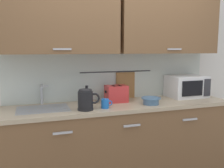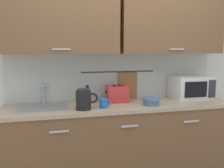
{
  "view_description": "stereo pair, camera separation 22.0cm",
  "coord_description": "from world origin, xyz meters",
  "views": [
    {
      "loc": [
        -0.95,
        -2.22,
        1.5
      ],
      "look_at": [
        -0.1,
        0.33,
        1.12
      ],
      "focal_mm": 39.62,
      "sensor_mm": 36.0,
      "label": 1
    },
    {
      "loc": [
        -0.74,
        -2.28,
        1.5
      ],
      "look_at": [
        -0.1,
        0.33,
        1.12
      ],
      "focal_mm": 39.62,
      "sensor_mm": 36.0,
      "label": 2
    }
  ],
  "objects": [
    {
      "name": "electric_kettle",
      "position": [
        -0.43,
        0.14,
        1.0
      ],
      "size": [
        0.23,
        0.16,
        0.21
      ],
      "color": "black",
      "rests_on": "counter_unit"
    },
    {
      "name": "dish_soap_bottle",
      "position": [
        -0.35,
        0.46,
        0.99
      ],
      "size": [
        0.06,
        0.06,
        0.2
      ],
      "color": "#3F8CD8",
      "rests_on": "counter_unit"
    },
    {
      "name": "back_wall_assembly",
      "position": [
        0.0,
        0.53,
        1.52
      ],
      "size": [
        3.7,
        0.41,
        2.5
      ],
      "color": "silver",
      "rests_on": "ground"
    },
    {
      "name": "counter_unit",
      "position": [
        -0.01,
        0.3,
        0.46
      ],
      "size": [
        2.53,
        0.64,
        0.9
      ],
      "color": "brown",
      "rests_on": "ground"
    },
    {
      "name": "microwave",
      "position": [
        0.92,
        0.41,
        1.04
      ],
      "size": [
        0.46,
        0.35,
        0.27
      ],
      "color": "white",
      "rests_on": "counter_unit"
    },
    {
      "name": "sink_faucet",
      "position": [
        -0.83,
        0.53,
        1.04
      ],
      "size": [
        0.09,
        0.17,
        0.22
      ],
      "color": "#B2B5BA",
      "rests_on": "counter_unit"
    },
    {
      "name": "toaster",
      "position": [
        -0.02,
        0.4,
        1.0
      ],
      "size": [
        0.26,
        0.17,
        0.19
      ],
      "color": "red",
      "rests_on": "counter_unit"
    },
    {
      "name": "mug_near_sink",
      "position": [
        -0.23,
        0.15,
        0.95
      ],
      "size": [
        0.12,
        0.08,
        0.09
      ],
      "color": "blue",
      "rests_on": "counter_unit"
    },
    {
      "name": "mixing_bowl",
      "position": [
        0.3,
        0.16,
        0.94
      ],
      "size": [
        0.21,
        0.21,
        0.08
      ],
      "color": "#4C7093",
      "rests_on": "counter_unit"
    }
  ]
}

